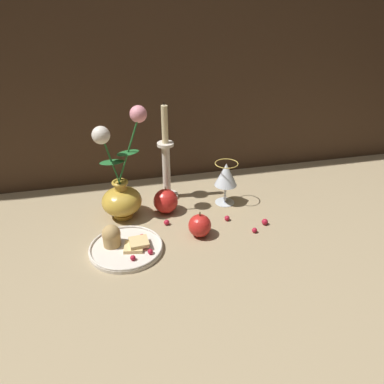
% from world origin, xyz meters
% --- Properties ---
extents(ground_plane, '(2.40, 2.40, 0.00)m').
position_xyz_m(ground_plane, '(0.00, 0.00, 0.00)').
color(ground_plane, '#9E8966').
rests_on(ground_plane, ground).
extents(vase, '(0.16, 0.12, 0.34)m').
position_xyz_m(vase, '(-0.15, 0.08, 0.09)').
color(vase, gold).
rests_on(vase, ground_plane).
extents(plate_with_pastries, '(0.20, 0.20, 0.07)m').
position_xyz_m(plate_with_pastries, '(-0.17, -0.09, 0.02)').
color(plate_with_pastries, silver).
rests_on(plate_with_pastries, ground_plane).
extents(wine_glass, '(0.07, 0.07, 0.14)m').
position_xyz_m(wine_glass, '(0.18, 0.09, 0.10)').
color(wine_glass, silver).
rests_on(wine_glass, ground_plane).
extents(candlestick, '(0.07, 0.07, 0.33)m').
position_xyz_m(candlestick, '(-0.00, 0.17, 0.12)').
color(candlestick, silver).
rests_on(candlestick, ground_plane).
extents(apple_beside_vase, '(0.07, 0.07, 0.08)m').
position_xyz_m(apple_beside_vase, '(0.05, -0.08, 0.03)').
color(apple_beside_vase, red).
rests_on(apple_beside_vase, ground_plane).
extents(apple_near_glass, '(0.08, 0.08, 0.09)m').
position_xyz_m(apple_near_glass, '(-0.02, 0.08, 0.04)').
color(apple_near_glass, red).
rests_on(apple_near_glass, ground_plane).
extents(berry_near_plate, '(0.02, 0.02, 0.02)m').
position_xyz_m(berry_near_plate, '(0.15, -0.02, 0.01)').
color(berry_near_plate, '#AD192D').
rests_on(berry_near_plate, ground_plane).
extents(berry_front_center, '(0.02, 0.02, 0.02)m').
position_xyz_m(berry_front_center, '(0.21, -0.10, 0.01)').
color(berry_front_center, '#AD192D').
rests_on(berry_front_center, ground_plane).
extents(berry_by_glass_stem, '(0.02, 0.02, 0.02)m').
position_xyz_m(berry_by_glass_stem, '(0.26, -0.07, 0.01)').
color(berry_by_glass_stem, '#AD192D').
rests_on(berry_by_glass_stem, ground_plane).
extents(berry_under_candlestick, '(0.02, 0.02, 0.02)m').
position_xyz_m(berry_under_candlestick, '(-0.03, -0.00, 0.01)').
color(berry_under_candlestick, '#AD192D').
rests_on(berry_under_candlestick, ground_plane).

